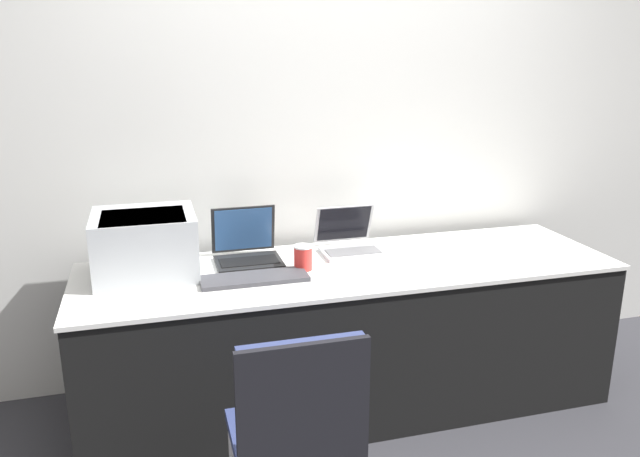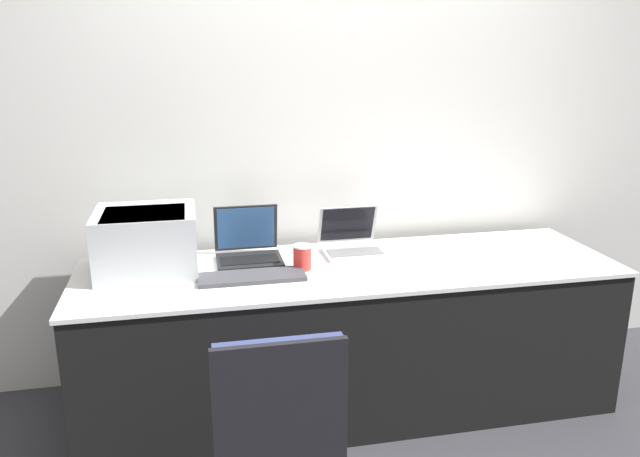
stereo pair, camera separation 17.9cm
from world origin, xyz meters
TOP-DOWN VIEW (x-y plane):
  - ground_plane at (0.00, 0.00)m, footprint 14.00×14.00m
  - wall_back at (0.00, 0.86)m, footprint 8.00×0.05m
  - table at (0.00, 0.37)m, footprint 2.55×0.75m
  - printer at (-0.93, 0.49)m, footprint 0.45×0.41m
  - laptop_left at (-0.47, 0.55)m, footprint 0.31×0.29m
  - laptop_right at (0.06, 0.56)m, footprint 0.30×0.30m
  - external_keyboard at (-0.48, 0.28)m, footprint 0.48×0.16m
  - coffee_cup at (-0.23, 0.36)m, footprint 0.09×0.09m
  - chair at (-0.49, -0.56)m, footprint 0.42×0.43m

SIDE VIEW (x-z plane):
  - ground_plane at x=0.00m, z-range 0.00..0.00m
  - table at x=0.00m, z-range 0.00..0.74m
  - chair at x=-0.49m, z-range 0.10..0.98m
  - external_keyboard at x=-0.48m, z-range 0.74..0.76m
  - laptop_right at x=0.06m, z-range 0.68..0.90m
  - laptop_left at x=-0.47m, z-range 0.67..0.92m
  - coffee_cup at x=-0.23m, z-range 0.74..0.85m
  - printer at x=-0.93m, z-range 0.75..1.04m
  - wall_back at x=0.00m, z-range 0.00..2.60m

